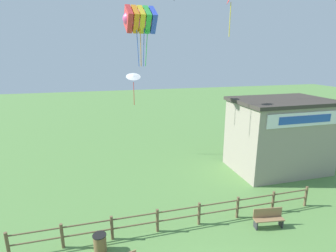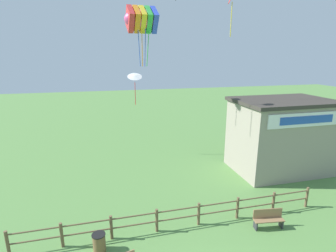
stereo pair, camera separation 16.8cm
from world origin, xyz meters
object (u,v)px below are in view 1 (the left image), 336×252
Objects in this scene: park_bench_by_building at (268,218)px; seaside_building at (279,135)px; kite_white_delta at (133,77)px; kite_red_diamond at (231,0)px; trash_bin at (100,243)px; kite_rainbow_parafoil at (140,19)px.

seaside_building is at bearing 50.47° from park_bench_by_building.
kite_red_diamond is (5.91, -4.56, 5.16)m from kite_white_delta.
kite_white_delta is (-4.84, 11.76, 6.09)m from park_bench_by_building.
kite_white_delta is (-9.70, 5.86, 3.94)m from seaside_building.
trash_bin is at bearing -105.86° from kite_white_delta.
kite_rainbow_parafoil reaches higher than kite_white_delta.
kite_rainbow_parafoil is (-8.97, 6.15, 8.31)m from seaside_building.
kite_white_delta reaches higher than trash_bin.
seaside_building is at bearing 22.99° from trash_bin.
kite_white_delta is at bearing 142.34° from kite_red_diamond.
kite_rainbow_parafoil is at bearing 21.17° from kite_white_delta.
kite_red_diamond is at bearing -37.66° from kite_white_delta.
kite_white_delta is 0.83× the size of kite_red_diamond.
trash_bin is 16.19m from kite_rainbow_parafoil.
kite_rainbow_parafoil is at bearing 108.82° from park_bench_by_building.
trash_bin is 0.31× the size of kite_white_delta.
seaside_building is 13.68m from kite_rainbow_parafoil.
kite_red_diamond reaches higher than park_bench_by_building.
seaside_building reaches higher than trash_bin.
seaside_building is 9.94m from kite_red_diamond.
kite_rainbow_parafoil is 7.13m from kite_red_diamond.
park_bench_by_building is at bearing -129.53° from seaside_building.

